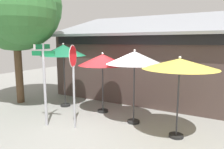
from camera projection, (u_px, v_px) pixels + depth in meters
ground_plane at (94, 124)px, 7.53m from camera, size 28.00×28.00×0.10m
cafe_building at (146, 63)px, 11.12m from camera, size 9.19×4.90×4.51m
street_sign_post at (44, 76)px, 7.02m from camera, size 0.82×0.88×2.83m
stop_sign at (73, 72)px, 6.78m from camera, size 0.28×0.69×2.79m
patio_umbrella_forest_green_left at (63, 51)px, 9.09m from camera, size 1.95×1.95×2.83m
patio_umbrella_crimson_center at (103, 60)px, 8.35m from camera, size 1.96×1.96×2.47m
patio_umbrella_ivory_right at (134, 58)px, 7.16m from camera, size 1.97×1.97×2.64m
patio_umbrella_mustard_far_right at (180, 65)px, 6.04m from camera, size 2.18×2.18×2.48m
shade_tree at (16, 6)px, 9.17m from camera, size 4.67×4.23×6.69m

